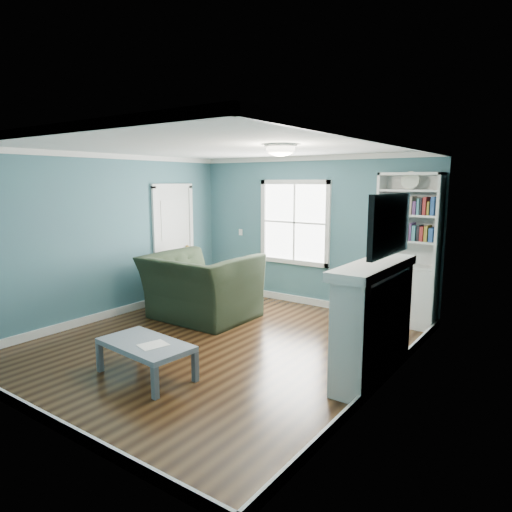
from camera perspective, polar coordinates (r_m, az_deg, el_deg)
The scene contains 13 objects.
floor at distance 6.28m, azimuth -4.71°, elevation -10.93°, with size 5.00×5.00×0.00m, color black.
room_walls at distance 5.93m, azimuth -4.91°, elevation 3.57°, with size 5.00×5.00×5.00m.
trim at distance 5.97m, azimuth -4.86°, elevation 0.27°, with size 4.50×5.00×2.60m.
window at distance 8.14m, azimuth 4.83°, elevation 4.20°, with size 1.40×0.06×1.50m.
bookshelf at distance 7.21m, azimuth 18.32°, elevation -1.12°, with size 0.90×0.35×2.31m.
fireplace at distance 5.24m, azimuth 14.59°, elevation -8.03°, with size 0.44×1.58×1.30m.
tv at distance 4.99m, azimuth 16.40°, elevation 3.80°, with size 0.06×1.10×0.65m, color black.
door at distance 8.51m, azimuth -10.24°, elevation 1.75°, with size 0.12×0.98×2.17m.
ceiling_fixture at distance 5.46m, azimuth 3.09°, elevation 13.27°, with size 0.38×0.38×0.15m.
light_switch at distance 8.83m, azimuth -1.93°, elevation 2.99°, with size 0.08×0.01×0.12m, color white.
recliner at distance 7.26m, azimuth -6.95°, elevation -2.50°, with size 1.59×1.03×1.39m, color black.
coffee_table at distance 5.34m, azimuth -13.63°, elevation -10.96°, with size 1.15×0.70×0.40m.
paper_sheet at distance 5.21m, azimuth -12.74°, elevation -10.79°, with size 0.23×0.30×0.00m, color white.
Camera 1 is at (3.80, -4.51, 2.17)m, focal length 32.00 mm.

